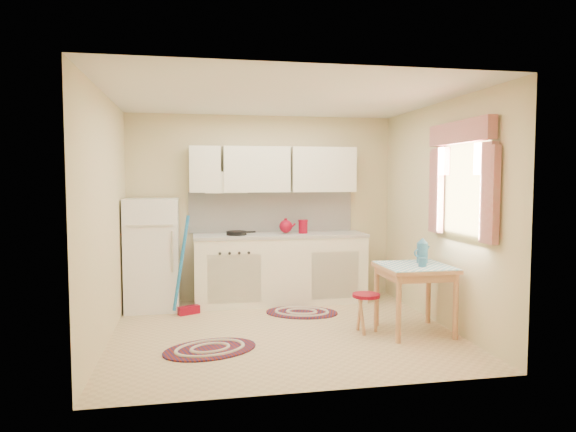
{
  "coord_description": "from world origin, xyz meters",
  "views": [
    {
      "loc": [
        -0.94,
        -5.36,
        1.64
      ],
      "look_at": [
        0.1,
        0.25,
        1.23
      ],
      "focal_mm": 32.0,
      "sensor_mm": 36.0,
      "label": 1
    }
  ],
  "objects_px": {
    "base_cabinets": "(280,270)",
    "stool": "(366,313)",
    "table": "(414,299)",
    "fridge": "(152,254)"
  },
  "relations": [
    {
      "from": "base_cabinets",
      "to": "table",
      "type": "xyz_separation_m",
      "value": [
        1.19,
        -1.59,
        -0.08
      ]
    },
    {
      "from": "base_cabinets",
      "to": "stool",
      "type": "distance_m",
      "value": 1.67
    },
    {
      "from": "base_cabinets",
      "to": "stool",
      "type": "bearing_deg",
      "value": -65.8
    },
    {
      "from": "fridge",
      "to": "table",
      "type": "xyz_separation_m",
      "value": [
        2.83,
        -1.54,
        -0.34
      ]
    },
    {
      "from": "table",
      "to": "base_cabinets",
      "type": "bearing_deg",
      "value": 126.77
    },
    {
      "from": "base_cabinets",
      "to": "stool",
      "type": "relative_size",
      "value": 5.36
    },
    {
      "from": "fridge",
      "to": "base_cabinets",
      "type": "bearing_deg",
      "value": 1.74
    },
    {
      "from": "stool",
      "to": "fridge",
      "type": "bearing_deg",
      "value": 147.89
    },
    {
      "from": "base_cabinets",
      "to": "table",
      "type": "height_order",
      "value": "base_cabinets"
    },
    {
      "from": "stool",
      "to": "base_cabinets",
      "type": "bearing_deg",
      "value": 114.2
    }
  ]
}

